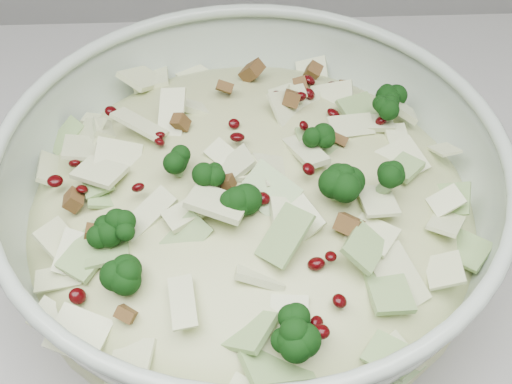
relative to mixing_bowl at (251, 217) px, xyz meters
The scene contains 2 objects.
mixing_bowl is the anchor object (origin of this frame).
salad 0.02m from the mixing_bowl, 116.57° to the right, with size 0.38×0.38×0.15m.
Camera 1 is at (0.58, 1.26, 1.38)m, focal length 50.00 mm.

